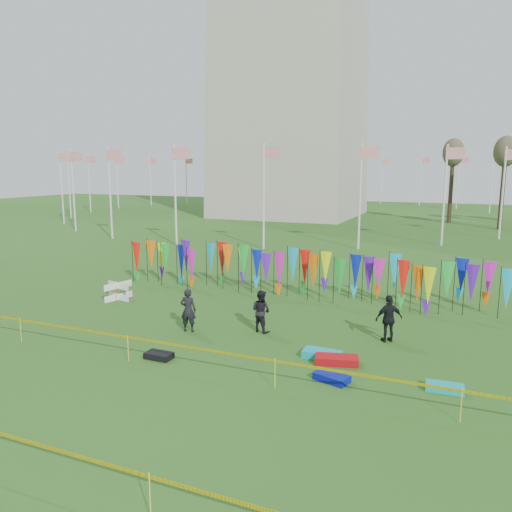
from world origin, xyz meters
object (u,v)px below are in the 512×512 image
at_px(person_left, 188,310).
at_px(kite_bag_red, 337,360).
at_px(person_right, 389,319).
at_px(kite_bag_turquoise, 322,354).
at_px(box_kite, 118,291).
at_px(kite_bag_blue, 332,378).
at_px(kite_bag_teal, 445,387).
at_px(kite_bag_black, 159,356).
at_px(person_mid, 261,311).

xyz_separation_m(person_left, kite_bag_red, (6.03, -0.92, -0.72)).
relative_size(person_right, kite_bag_turquoise, 1.38).
bearing_deg(kite_bag_turquoise, box_kite, 163.20).
height_order(kite_bag_blue, kite_bag_teal, kite_bag_blue).
xyz_separation_m(kite_bag_turquoise, kite_bag_red, (0.56, -0.29, 0.00)).
distance_m(person_right, kite_bag_black, 8.17).
relative_size(kite_bag_turquoise, kite_bag_teal, 1.21).
distance_m(person_mid, kite_bag_turquoise, 3.44).
bearing_deg(kite_bag_black, kite_bag_blue, 5.25).
height_order(kite_bag_red, kite_bag_black, kite_bag_red).
bearing_deg(kite_bag_black, kite_bag_red, 18.86).
bearing_deg(person_right, kite_bag_turquoise, 21.23).
distance_m(person_mid, person_right, 4.72).
height_order(kite_bag_red, kite_bag_teal, kite_bag_red).
bearing_deg(kite_bag_black, kite_bag_teal, 7.37).
bearing_deg(kite_bag_blue, person_right, 76.24).
bearing_deg(kite_bag_red, kite_bag_blue, -81.81).
distance_m(person_right, kite_bag_blue, 4.29).
bearing_deg(person_mid, person_right, -154.11).
height_order(person_right, kite_bag_blue, person_right).
bearing_deg(person_right, kite_bag_teal, 87.67).
height_order(kite_bag_turquoise, kite_bag_blue, kite_bag_turquoise).
bearing_deg(person_mid, kite_bag_blue, 154.19).
height_order(person_right, kite_bag_black, person_right).
height_order(person_left, kite_bag_red, person_left).
bearing_deg(kite_bag_teal, kite_bag_turquoise, 165.08).
height_order(person_mid, person_right, person_right).
bearing_deg(person_right, kite_bag_black, 1.41).
height_order(person_mid, kite_bag_turquoise, person_mid).
bearing_deg(person_left, kite_bag_blue, 148.74).
relative_size(person_left, kite_bag_teal, 1.64).
height_order(box_kite, kite_bag_teal, box_kite).
height_order(box_kite, kite_bag_red, box_kite).
height_order(person_right, kite_bag_red, person_right).
relative_size(kite_bag_turquoise, kite_bag_blue, 1.22).
relative_size(kite_bag_blue, kite_bag_teal, 0.99).
distance_m(kite_bag_turquoise, kite_bag_black, 5.39).
relative_size(person_mid, kite_bag_blue, 1.60).
bearing_deg(kite_bag_turquoise, kite_bag_teal, -14.92).
distance_m(box_kite, kite_bag_black, 8.07).
xyz_separation_m(person_left, kite_bag_black, (0.54, -2.80, -0.74)).
distance_m(person_left, kite_bag_red, 6.14).
xyz_separation_m(box_kite, kite_bag_teal, (14.73, -4.31, -0.34)).
xyz_separation_m(kite_bag_blue, kite_bag_black, (-5.69, -0.52, -0.00)).
height_order(box_kite, person_right, person_right).
bearing_deg(box_kite, kite_bag_teal, -16.31).
bearing_deg(person_mid, person_left, 39.40).
bearing_deg(kite_bag_blue, kite_bag_teal, 11.22).
xyz_separation_m(box_kite, person_mid, (7.98, -1.57, 0.37)).
bearing_deg(kite_bag_teal, kite_bag_blue, -168.78).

